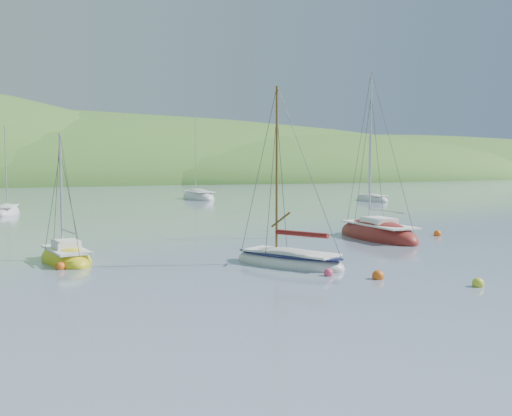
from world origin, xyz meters
name	(u,v)px	position (x,y,z in m)	size (l,w,h in m)	color
ground	(388,279)	(0.00, 0.00, 0.00)	(700.00, 700.00, 0.00)	slate
daysailer_white	(289,261)	(-2.00, 4.66, 0.21)	(4.38, 6.20, 8.98)	silver
sloop_red	(377,235)	(8.12, 10.51, 0.22)	(3.68, 8.21, 11.74)	maroon
sailboat_yellow	(66,258)	(-11.10, 10.54, 0.17)	(2.46, 5.30, 6.84)	gold
distant_sloop_a	(6,212)	(-11.61, 42.13, 0.17)	(3.71, 6.91, 9.36)	silver
distant_sloop_b	(198,198)	(14.47, 57.12, 0.22)	(4.22, 10.01, 13.92)	silver
distant_sloop_d	(372,200)	(33.51, 42.32, 0.17)	(3.16, 6.96, 9.59)	silver
mooring_buoys	(361,260)	(1.48, 3.67, 0.12)	(24.85, 13.18, 0.50)	gold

